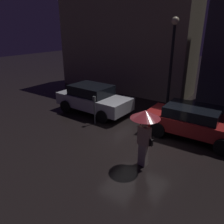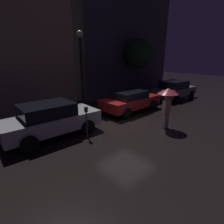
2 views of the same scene
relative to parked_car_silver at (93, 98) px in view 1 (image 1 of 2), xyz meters
The scene contains 7 objects.
ground_plane 3.71m from the parked_car_silver, 20.86° to the right, with size 60.00×60.00×0.00m, color black.
building_facade_left 6.16m from the parked_car_silver, 104.25° to the left, with size 9.61×3.00×7.55m.
parked_car_silver is the anchor object (origin of this frame).
parked_car_red 5.24m from the parked_car_silver, ahead, with size 4.05×1.95×1.31m.
pedestrian_with_umbrella 5.34m from the parked_car_silver, 32.42° to the right, with size 0.94×0.94×1.95m.
parking_meter 1.58m from the parked_car_silver, 48.12° to the right, with size 0.12×0.10×1.36m.
street_lamp_near 4.64m from the parked_car_silver, 37.22° to the left, with size 0.37×0.37×4.77m.
Camera 1 is at (3.78, -7.20, 4.31)m, focal length 35.00 mm.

